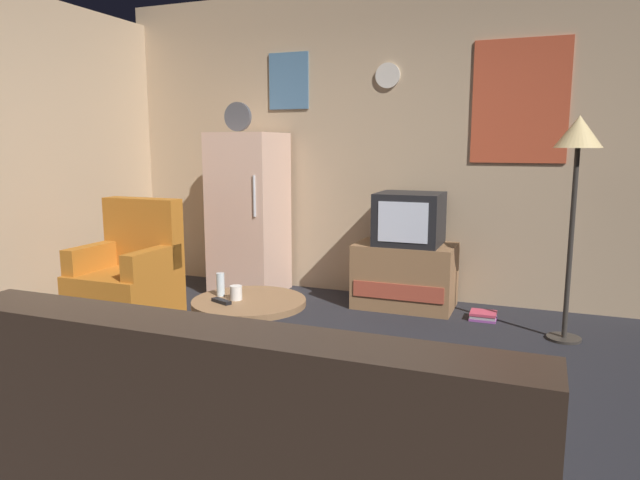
# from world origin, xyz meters

# --- Properties ---
(ground_plane) EXTENTS (12.00, 12.00, 0.00)m
(ground_plane) POSITION_xyz_m (0.00, 0.00, 0.00)
(ground_plane) COLOR #232328
(wall_with_art) EXTENTS (5.20, 0.12, 2.78)m
(wall_with_art) POSITION_xyz_m (0.01, 2.45, 1.40)
(wall_with_art) COLOR tan
(wall_with_art) RESTS_ON ground_plane
(fridge) EXTENTS (0.60, 0.62, 1.77)m
(fridge) POSITION_xyz_m (-1.13, 2.04, 0.75)
(fridge) COLOR beige
(fridge) RESTS_ON ground_plane
(tv_stand) EXTENTS (0.84, 0.53, 0.55)m
(tv_stand) POSITION_xyz_m (0.36, 2.08, 0.28)
(tv_stand) COLOR #8E6642
(tv_stand) RESTS_ON ground_plane
(crt_tv) EXTENTS (0.54, 0.51, 0.44)m
(crt_tv) POSITION_xyz_m (0.39, 2.08, 0.77)
(crt_tv) COLOR black
(crt_tv) RESTS_ON tv_stand
(standing_lamp) EXTENTS (0.32, 0.32, 1.59)m
(standing_lamp) POSITION_xyz_m (1.63, 1.65, 1.36)
(standing_lamp) COLOR #332D28
(standing_lamp) RESTS_ON ground_plane
(coffee_table) EXTENTS (0.72, 0.72, 0.43)m
(coffee_table) POSITION_xyz_m (-0.26, 0.41, 0.21)
(coffee_table) COLOR #8E6642
(coffee_table) RESTS_ON ground_plane
(wine_glass) EXTENTS (0.05, 0.05, 0.15)m
(wine_glass) POSITION_xyz_m (-0.48, 0.43, 0.50)
(wine_glass) COLOR silver
(wine_glass) RESTS_ON coffee_table
(mug_ceramic_white) EXTENTS (0.08, 0.08, 0.09)m
(mug_ceramic_white) POSITION_xyz_m (-0.34, 0.38, 0.47)
(mug_ceramic_white) COLOR silver
(mug_ceramic_white) RESTS_ON coffee_table
(remote_control) EXTENTS (0.16, 0.10, 0.02)m
(remote_control) POSITION_xyz_m (-0.38, 0.28, 0.44)
(remote_control) COLOR black
(remote_control) RESTS_ON coffee_table
(armchair) EXTENTS (0.68, 0.68, 0.96)m
(armchair) POSITION_xyz_m (-1.63, 0.93, 0.34)
(armchair) COLOR #B2661E
(armchair) RESTS_ON ground_plane
(book_stack) EXTENTS (0.21, 0.18, 0.07)m
(book_stack) POSITION_xyz_m (1.04, 1.93, 0.03)
(book_stack) COLOR #934697
(book_stack) RESTS_ON ground_plane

